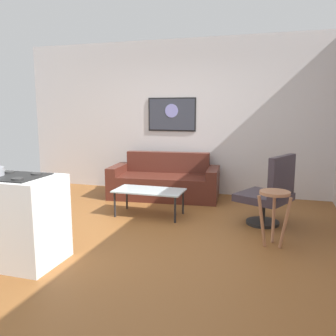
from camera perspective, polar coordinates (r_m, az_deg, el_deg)
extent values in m
cube|color=brown|center=(4.56, -5.06, -10.70)|extent=(6.40, 6.40, 0.04)
cube|color=silver|center=(6.59, 2.75, 8.19)|extent=(6.40, 0.05, 2.80)
cube|color=#4F2219|center=(6.22, -0.62, -3.02)|extent=(1.59, 0.96, 0.40)
cube|color=#4F2219|center=(6.46, -0.01, 0.97)|extent=(1.53, 0.31, 0.37)
cube|color=#4F2219|center=(6.43, -8.06, -2.01)|extent=(0.26, 0.83, 0.55)
cube|color=#4F2219|center=(6.09, 7.25, -2.65)|extent=(0.26, 0.83, 0.55)
cube|color=silver|center=(5.16, -3.05, -3.65)|extent=(1.01, 0.52, 0.02)
cylinder|color=#232326|center=(5.19, -8.61, -5.88)|extent=(0.03, 0.03, 0.37)
cylinder|color=#232326|center=(4.88, 1.15, -6.78)|extent=(0.03, 0.03, 0.37)
cylinder|color=#232326|center=(5.57, -6.68, -4.77)|extent=(0.03, 0.03, 0.37)
cylinder|color=#232326|center=(5.28, 2.44, -5.51)|extent=(0.03, 0.03, 0.37)
cylinder|color=black|center=(5.04, 15.03, -8.49)|extent=(0.45, 0.45, 0.04)
cylinder|color=black|center=(4.99, 15.12, -6.37)|extent=(0.06, 0.06, 0.35)
cube|color=#322A33|center=(4.95, 15.21, -4.55)|extent=(0.82, 0.84, 0.10)
cube|color=#322A33|center=(4.78, 17.93, -1.27)|extent=(0.34, 0.61, 0.53)
cylinder|color=#A46D4D|center=(4.13, 16.90, -3.85)|extent=(0.34, 0.34, 0.03)
cylinder|color=#A46D4D|center=(4.36, 16.70, -7.54)|extent=(0.04, 0.14, 0.61)
cylinder|color=#A46D4D|center=(4.15, 14.94, -8.31)|extent=(0.14, 0.10, 0.61)
cylinder|color=#A46D4D|center=(4.15, 18.41, -8.47)|extent=(0.14, 0.10, 0.61)
cube|color=black|center=(3.82, -23.78, -1.23)|extent=(0.60, 0.49, 0.01)
cylinder|color=#2D2D2D|center=(3.61, -23.18, -1.60)|extent=(0.11, 0.11, 0.01)
cylinder|color=#2D2D2D|center=(4.04, -24.34, -0.57)|extent=(0.11, 0.11, 0.01)
cylinder|color=#2D2D2D|center=(3.82, -20.50, -0.84)|extent=(0.11, 0.11, 0.01)
cube|color=black|center=(6.61, 0.62, 8.65)|extent=(0.91, 0.01, 0.62)
cube|color=#343842|center=(6.61, 0.61, 8.65)|extent=(0.86, 0.02, 0.57)
cylinder|color=#8483CA|center=(6.59, 0.57, 9.24)|extent=(0.25, 0.01, 0.25)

